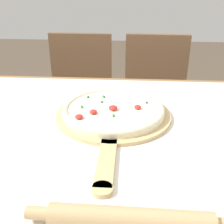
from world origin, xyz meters
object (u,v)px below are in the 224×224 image
Objects in this scene: chair_left at (80,97)px; rolling_pin at (130,219)px; pizza at (113,110)px; chair_right at (155,99)px; pizza_peel at (112,117)px.

rolling_pin is at bearing -74.69° from chair_left.
chair_right is at bearing 74.35° from pizza.
pizza_peel is at bearing -103.53° from chair_right.
pizza is at bearing -103.95° from chair_right.
pizza reaches higher than pizza_peel.
rolling_pin is 0.45× the size of chair_left.
pizza reaches higher than rolling_pin.
pizza is at bearing -70.61° from chair_left.
rolling_pin is at bearing -81.60° from pizza_peel.
rolling_pin is 1.26m from chair_right.
rolling_pin reaches higher than pizza_peel.
chair_right reaches higher than pizza_peel.
chair_right is (0.14, 1.22, -0.27)m from rolling_pin.
chair_left is at bearing -178.30° from chair_right.
chair_right is (0.47, -0.00, 0.00)m from chair_left.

